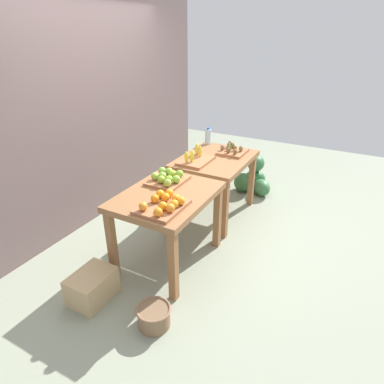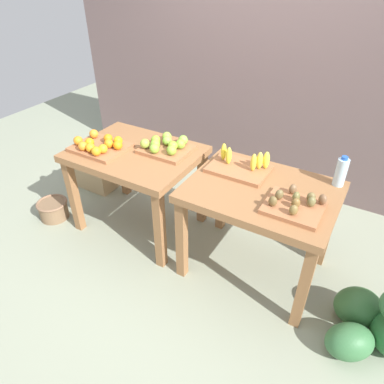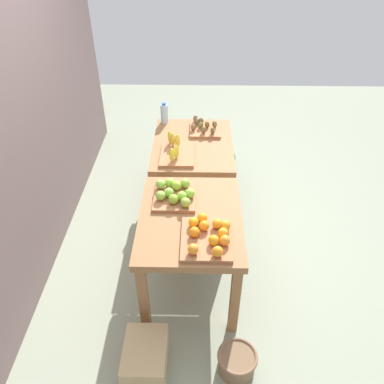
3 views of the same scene
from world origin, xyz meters
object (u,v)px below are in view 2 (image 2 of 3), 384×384
(orange_bin, at_px, (100,145))
(kiwi_bin, at_px, (295,205))
(wicker_basket, at_px, (53,209))
(apple_bin, at_px, (166,146))
(water_bottle, at_px, (341,172))
(display_table_left, at_px, (136,163))
(watermelon_pile, at_px, (375,322))
(banana_crate, at_px, (241,166))
(display_table_right, at_px, (260,202))
(cardboard_produce_box, at_px, (99,175))

(orange_bin, relative_size, kiwi_bin, 1.22)
(kiwi_bin, xyz_separation_m, wicker_basket, (-2.17, -0.23, -0.71))
(apple_bin, relative_size, water_bottle, 1.77)
(display_table_left, distance_m, watermelon_pile, 2.11)
(banana_crate, distance_m, water_bottle, 0.70)
(apple_bin, height_order, kiwi_bin, apple_bin)
(watermelon_pile, distance_m, wicker_basket, 2.84)
(display_table_right, bearing_deg, banana_crate, 147.02)
(display_table_right, height_order, orange_bin, orange_bin)
(water_bottle, relative_size, watermelon_pile, 0.34)
(cardboard_produce_box, bearing_deg, watermelon_pile, -10.34)
(display_table_right, xyz_separation_m, orange_bin, (-1.38, -0.13, 0.16))
(display_table_left, bearing_deg, apple_bin, 30.02)
(orange_bin, bearing_deg, wicker_basket, -157.90)
(wicker_basket, bearing_deg, cardboard_produce_box, 90.98)
(apple_bin, bearing_deg, watermelon_pile, -10.88)
(apple_bin, bearing_deg, banana_crate, 1.96)
(display_table_right, height_order, water_bottle, water_bottle)
(banana_crate, distance_m, wicker_basket, 1.90)
(apple_bin, height_order, watermelon_pile, apple_bin)
(display_table_left, relative_size, cardboard_produce_box, 2.60)
(cardboard_produce_box, bearing_deg, display_table_left, -20.42)
(apple_bin, xyz_separation_m, banana_crate, (0.66, 0.02, -0.01))
(display_table_right, bearing_deg, cardboard_produce_box, 171.15)
(display_table_left, xyz_separation_m, water_bottle, (1.56, 0.32, 0.22))
(display_table_right, relative_size, kiwi_bin, 2.84)
(cardboard_produce_box, bearing_deg, orange_bin, -38.28)
(kiwi_bin, distance_m, wicker_basket, 2.30)
(apple_bin, distance_m, cardboard_produce_box, 1.25)
(water_bottle, bearing_deg, orange_bin, -166.14)
(display_table_right, bearing_deg, display_table_left, 180.00)
(orange_bin, height_order, banana_crate, banana_crate)
(banana_crate, bearing_deg, wicker_basket, -163.35)
(water_bottle, bearing_deg, watermelon_pile, -48.37)
(watermelon_pile, relative_size, cardboard_produce_box, 1.65)
(watermelon_pile, bearing_deg, wicker_basket, -177.36)
(kiwi_bin, bearing_deg, water_bottle, 67.01)
(water_bottle, bearing_deg, banana_crate, -166.35)
(apple_bin, relative_size, wicker_basket, 1.39)
(display_table_left, relative_size, banana_crate, 2.36)
(apple_bin, xyz_separation_m, kiwi_bin, (1.16, -0.25, -0.01))
(display_table_right, relative_size, banana_crate, 2.36)
(display_table_right, bearing_deg, wicker_basket, -169.64)
(display_table_left, distance_m, wicker_basket, 1.04)
(kiwi_bin, bearing_deg, orange_bin, -179.43)
(orange_bin, xyz_separation_m, banana_crate, (1.14, 0.28, -0.00))
(display_table_left, height_order, apple_bin, apple_bin)
(orange_bin, bearing_deg, watermelon_pile, -2.17)
(display_table_right, distance_m, water_bottle, 0.59)
(orange_bin, relative_size, water_bottle, 1.97)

